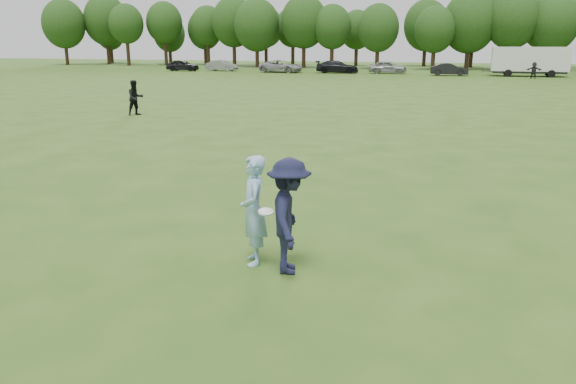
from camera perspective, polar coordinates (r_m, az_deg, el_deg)
name	(u,v)px	position (r m, az deg, el deg)	size (l,w,h in m)	color
ground	(303,271)	(9.76, 1.56, -8.00)	(200.00, 200.00, 0.00)	#2C4F16
thrower	(254,210)	(9.80, -3.52, -1.89)	(0.71, 0.47, 1.94)	#92C0E1
defender	(289,216)	(9.40, 0.11, -2.47)	(1.28, 0.74, 1.98)	#171934
player_far_a	(135,98)	(31.21, -15.25, 9.22)	(0.89, 0.70, 1.84)	black
player_far_d	(534,70)	(65.42, 23.70, 11.25)	(1.59, 0.51, 1.72)	black
car_a	(183,65)	(77.11, -10.66, 12.53)	(1.72, 4.27, 1.45)	black
car_b	(222,66)	(76.39, -6.75, 12.63)	(1.46, 4.18, 1.38)	slate
car_c	(281,66)	(72.00, -0.70, 12.65)	(2.53, 5.48, 1.52)	#9B9A9E
car_d	(337,67)	(70.94, 5.02, 12.55)	(2.12, 5.22, 1.51)	black
car_e	(388,67)	(70.59, 10.10, 12.38)	(1.81, 4.51, 1.54)	gray
car_f	(449,69)	(67.90, 16.08, 11.87)	(1.47, 4.21, 1.39)	black
disc_in_play	(266,212)	(9.49, -2.25, -2.01)	(0.30, 0.30, 0.09)	white
cargo_trailer	(530,60)	(69.20, 23.35, 12.19)	(9.00, 2.75, 3.20)	white
treeline	(469,23)	(85.60, 17.95, 16.02)	(130.35, 18.39, 11.74)	#332114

